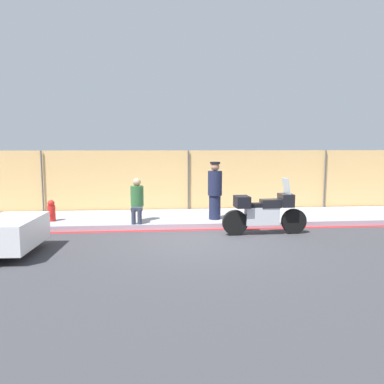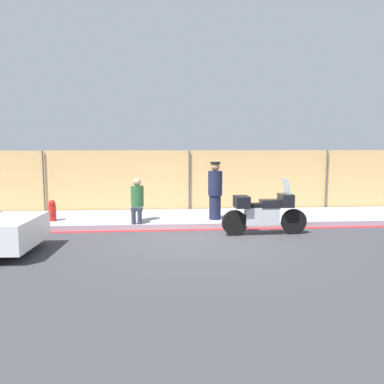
{
  "view_description": "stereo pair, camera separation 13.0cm",
  "coord_description": "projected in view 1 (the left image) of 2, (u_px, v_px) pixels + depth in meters",
  "views": [
    {
      "loc": [
        -1.06,
        -8.98,
        2.32
      ],
      "look_at": [
        -0.09,
        1.51,
        1.04
      ],
      "focal_mm": 35.0,
      "sensor_mm": 36.0,
      "label": 1
    },
    {
      "loc": [
        -0.93,
        -8.99,
        2.32
      ],
      "look_at": [
        -0.09,
        1.51,
        1.04
      ],
      "focal_mm": 35.0,
      "sensor_mm": 36.0,
      "label": 2
    }
  ],
  "objects": [
    {
      "name": "ground_plane",
      "position": [
        201.0,
        241.0,
        9.26
      ],
      "size": [
        120.0,
        120.0,
        0.0
      ],
      "primitive_type": "plane",
      "color": "#38383D"
    },
    {
      "name": "storefront_fence",
      "position": [
        188.0,
        182.0,
        13.06
      ],
      "size": [
        34.68,
        0.16,
        2.19
      ],
      "color": "#E5B26B",
      "rests_on": "ground_plane"
    },
    {
      "name": "curb_paint_stripe",
      "position": [
        196.0,
        230.0,
        10.48
      ],
      "size": [
        36.51,
        0.18,
        0.01
      ],
      "color": "red",
      "rests_on": "ground_plane"
    },
    {
      "name": "officer_standing",
      "position": [
        215.0,
        190.0,
        11.15
      ],
      "size": [
        0.42,
        0.42,
        1.72
      ],
      "color": "#191E38",
      "rests_on": "sidewalk"
    },
    {
      "name": "sidewalk",
      "position": [
        192.0,
        218.0,
        11.83
      ],
      "size": [
        36.51,
        2.57,
        0.15
      ],
      "color": "#8E93A3",
      "rests_on": "ground_plane"
    },
    {
      "name": "fire_hydrant",
      "position": [
        51.0,
        211.0,
        10.92
      ],
      "size": [
        0.22,
        0.28,
        0.62
      ],
      "color": "red",
      "rests_on": "sidewalk"
    },
    {
      "name": "person_seated_on_curb",
      "position": [
        137.0,
        198.0,
        10.76
      ],
      "size": [
        0.38,
        0.66,
        1.27
      ],
      "color": "#2D3342",
      "rests_on": "sidewalk"
    },
    {
      "name": "motorcycle",
      "position": [
        264.0,
        212.0,
        9.88
      ],
      "size": [
        2.28,
        0.54,
        1.5
      ],
      "rotation": [
        0.0,
        0.0,
        0.03
      ],
      "color": "black",
      "rests_on": "ground_plane"
    }
  ]
}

